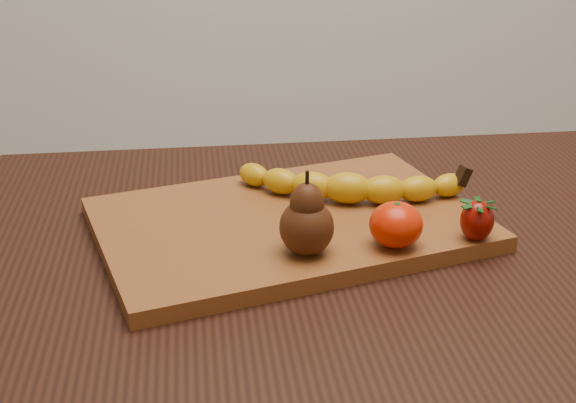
{
  "coord_description": "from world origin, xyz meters",
  "views": [
    {
      "loc": [
        -0.21,
        -0.85,
        1.19
      ],
      "look_at": [
        -0.1,
        0.03,
        0.8
      ],
      "focal_mm": 50.0,
      "sensor_mm": 36.0,
      "label": 1
    }
  ],
  "objects": [
    {
      "name": "mandarin",
      "position": [
        0.01,
        -0.06,
        0.81
      ],
      "size": [
        0.06,
        0.06,
        0.05
      ],
      "primitive_type": "ellipsoid",
      "rotation": [
        0.0,
        0.0,
        0.05
      ],
      "color": "red",
      "rests_on": "cutting_board"
    },
    {
      "name": "cutting_board",
      "position": [
        -0.1,
        0.03,
        0.77
      ],
      "size": [
        0.51,
        0.4,
        0.02
      ],
      "primitive_type": "cube",
      "rotation": [
        0.0,
        0.0,
        0.26
      ],
      "color": "brown",
      "rests_on": "table"
    },
    {
      "name": "table",
      "position": [
        0.0,
        0.0,
        0.66
      ],
      "size": [
        1.0,
        0.7,
        0.76
      ],
      "color": "black",
      "rests_on": "ground"
    },
    {
      "name": "strawberry",
      "position": [
        0.11,
        -0.06,
        0.8
      ],
      "size": [
        0.05,
        0.05,
        0.05
      ],
      "primitive_type": null,
      "rotation": [
        0.0,
        0.0,
        0.29
      ],
      "color": "#830B03",
      "rests_on": "cutting_board"
    },
    {
      "name": "banana",
      "position": [
        -0.02,
        0.06,
        0.8
      ],
      "size": [
        0.26,
        0.13,
        0.04
      ],
      "primitive_type": null,
      "rotation": [
        0.0,
        0.0,
        -0.27
      ],
      "color": "#D39F09",
      "rests_on": "cutting_board"
    },
    {
      "name": "pear",
      "position": [
        -0.09,
        -0.07,
        0.83
      ],
      "size": [
        0.07,
        0.07,
        0.09
      ],
      "primitive_type": null,
      "rotation": [
        0.0,
        0.0,
        0.16
      ],
      "color": "#411D0A",
      "rests_on": "cutting_board"
    }
  ]
}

